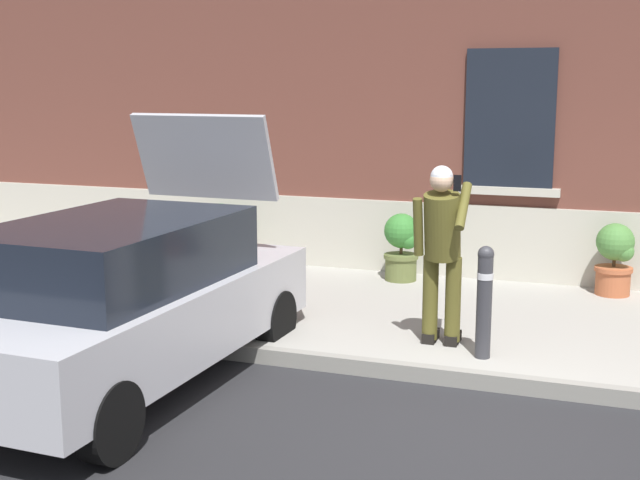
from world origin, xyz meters
The scene contains 9 objects.
ground_plane centered at (0.00, 0.00, 0.00)m, with size 80.00×80.00×0.00m, color #232326.
sidewalk centered at (0.00, 2.80, 0.07)m, with size 24.00×3.60×0.15m, color #99968E.
curb_edge centered at (0.00, 0.94, 0.07)m, with size 24.00×0.12×0.15m, color gray.
hatchback_car_silver centered at (-3.10, -0.02, 0.80)m, with size 1.90×4.12×2.34m.
bollard_near_person centered at (-0.19, 1.35, 0.71)m, with size 0.15×0.15×1.04m.
person_on_phone centered at (-0.65, 1.58, 1.15)m, with size 0.51×0.51×1.74m.
planter_cream centered at (-4.24, 4.16, 0.61)m, with size 0.44×0.44×0.86m.
planter_olive centered at (-1.68, 4.12, 0.61)m, with size 0.44×0.44×0.86m.
planter_terracotta centered at (0.88, 4.24, 0.61)m, with size 0.44×0.44×0.86m.
Camera 1 is at (0.95, -6.24, 2.65)m, focal length 47.96 mm.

